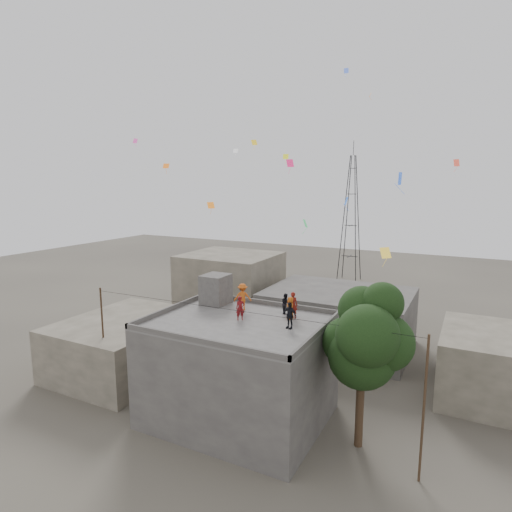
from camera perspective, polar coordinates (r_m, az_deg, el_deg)
The scene contains 18 objects.
ground at distance 27.98m, azimuth -2.30°, elevation -20.67°, with size 140.00×140.00×0.00m, color #3F3933.
main_building at distance 26.57m, azimuth -2.34°, elevation -14.99°, with size 10.00×8.00×6.10m.
parapet at distance 25.40m, azimuth -2.39°, elevation -8.41°, with size 10.00×8.00×0.30m.
stair_head_box at distance 28.90m, azimuth -5.39°, elevation -4.45°, with size 1.60×1.80×2.00m, color #474442.
neighbor_west at distance 34.67m, azimuth -16.96°, elevation -11.24°, with size 8.00×10.00×4.00m, color #585246.
neighbor_north at distance 38.18m, azimuth 10.87°, elevation -8.23°, with size 12.00×9.00×5.00m, color #474442.
neighbor_northwest at distance 44.30m, azimuth -3.41°, elevation -4.22°, with size 9.00×8.00×7.00m, color #585246.
neighbor_east at distance 33.26m, azimuth 29.49°, elevation -12.66°, with size 7.00×8.00×4.40m, color #585246.
tree at distance 23.47m, azimuth 14.50°, elevation -10.66°, with size 4.90×4.60×9.10m.
utility_line at distance 25.03m, azimuth -2.78°, elevation -14.65°, with size 20.12×0.62×7.40m.
transmission_tower at distance 63.23m, azimuth 12.54°, elevation 4.87°, with size 2.97×2.97×20.01m.
person_red_adult at distance 25.98m, azimuth 4.93°, elevation -6.51°, with size 0.59×0.39×1.61m, color maroon.
person_orange_child at distance 25.76m, azimuth 4.59°, elevation -6.93°, with size 0.67×0.44×1.37m, color #BE5615.
person_dark_child at distance 26.84m, azimuth 3.98°, elevation -6.34°, with size 0.62×0.48×1.28m, color black.
person_dark_adult at distance 24.15m, azimuth 4.49°, elevation -7.88°, with size 0.89×0.37×1.52m, color black.
person_orange_adult at distance 27.46m, azimuth -1.80°, elevation -5.46°, with size 1.12×0.64×1.73m, color #CB5717.
person_red_child at distance 25.53m, azimuth -2.11°, elevation -6.98°, with size 0.52×0.34×1.44m, color maroon.
kites at distance 28.88m, azimuth 5.94°, elevation 11.27°, with size 20.90×17.74×12.51m.
Camera 1 is at (11.96, -20.97, 14.15)m, focal length 30.00 mm.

